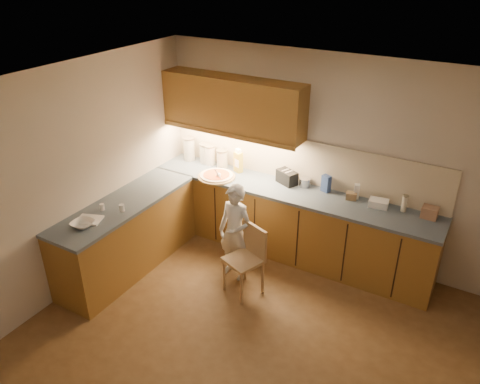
{
  "coord_description": "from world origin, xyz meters",
  "views": [
    {
      "loc": [
        1.72,
        -3.13,
        3.6
      ],
      "look_at": [
        -0.8,
        1.2,
        1.0
      ],
      "focal_mm": 35.0,
      "sensor_mm": 36.0,
      "label": 1
    }
  ],
  "objects": [
    {
      "name": "pizza_on_board",
      "position": [
        -1.36,
        1.54,
        0.94
      ],
      "size": [
        0.5,
        0.5,
        0.2
      ],
      "rotation": [
        0.0,
        0.0,
        -0.28
      ],
      "color": "tan",
      "rests_on": "l_counter"
    },
    {
      "name": "backsplash",
      "position": [
        -0.38,
        1.99,
        1.21
      ],
      "size": [
        3.75,
        0.02,
        0.58
      ],
      "primitive_type": "cube",
      "color": "beige",
      "rests_on": "l_counter"
    },
    {
      "name": "oil_jug",
      "position": [
        -1.2,
        1.84,
        1.07
      ],
      "size": [
        0.13,
        0.12,
        0.33
      ],
      "rotation": [
        0.0,
        0.0,
        -0.41
      ],
      "color": "gold",
      "rests_on": "l_counter"
    },
    {
      "name": "canister_a",
      "position": [
        -2.01,
        1.84,
        1.09
      ],
      "size": [
        0.17,
        0.17,
        0.34
      ],
      "rotation": [
        0.0,
        0.0,
        0.07
      ],
      "color": "beige",
      "rests_on": "l_counter"
    },
    {
      "name": "card_box_a",
      "position": [
        0.38,
        1.85,
        0.97
      ],
      "size": [
        0.15,
        0.12,
        0.09
      ],
      "primitive_type": "cube",
      "rotation": [
        0.0,
        0.0,
        0.25
      ],
      "color": "#957750",
      "rests_on": "l_counter"
    },
    {
      "name": "steel_pot",
      "position": [
        -0.25,
        1.89,
        0.98
      ],
      "size": [
        0.15,
        0.15,
        0.12
      ],
      "color": "#A6A6AA",
      "rests_on": "l_counter"
    },
    {
      "name": "room",
      "position": [
        0.0,
        0.0,
        1.68
      ],
      "size": [
        4.54,
        4.5,
        2.62
      ],
      "color": "brown",
      "rests_on": "ground"
    },
    {
      "name": "card_box_b",
      "position": [
        1.28,
        1.86,
        0.99
      ],
      "size": [
        0.18,
        0.14,
        0.13
      ],
      "primitive_type": "cube",
      "rotation": [
        0.0,
        0.0,
        -0.03
      ],
      "color": "#A97A5B",
      "rests_on": "l_counter"
    },
    {
      "name": "flat_pack",
      "position": [
        0.71,
        1.83,
        0.96
      ],
      "size": [
        0.24,
        0.18,
        0.09
      ],
      "primitive_type": "cube",
      "rotation": [
        0.0,
        0.0,
        0.12
      ],
      "color": "white",
      "rests_on": "l_counter"
    },
    {
      "name": "toaster",
      "position": [
        -0.48,
        1.85,
        1.01
      ],
      "size": [
        0.31,
        0.25,
        0.18
      ],
      "rotation": [
        0.0,
        0.0,
        -0.43
      ],
      "color": "black",
      "rests_on": "l_counter"
    },
    {
      "name": "canister_b",
      "position": [
        -1.75,
        1.88,
        1.06
      ],
      "size": [
        0.16,
        0.16,
        0.29
      ],
      "rotation": [
        0.0,
        0.0,
        0.02
      ],
      "color": "beige",
      "rests_on": "l_counter"
    },
    {
      "name": "tall_jar",
      "position": [
        0.99,
        1.86,
        1.03
      ],
      "size": [
        0.07,
        0.07,
        0.21
      ],
      "rotation": [
        0.0,
        0.0,
        -0.17
      ],
      "color": "white",
      "rests_on": "l_counter"
    },
    {
      "name": "spice_jar_a",
      "position": [
        -2.04,
        0.14,
        0.96
      ],
      "size": [
        0.06,
        0.06,
        0.07
      ],
      "primitive_type": "cylinder",
      "rotation": [
        0.0,
        0.0,
        0.02
      ],
      "color": "white",
      "rests_on": "l_counter"
    },
    {
      "name": "child",
      "position": [
        -0.7,
        0.91,
        0.61
      ],
      "size": [
        0.48,
        0.34,
        1.23
      ],
      "primitive_type": "imported",
      "rotation": [
        0.0,
        0.0,
        -0.1
      ],
      "color": "silver",
      "rests_on": "ground"
    },
    {
      "name": "white_bottle",
      "position": [
        0.42,
        1.9,
        1.01
      ],
      "size": [
        0.08,
        0.08,
        0.19
      ],
      "primitive_type": "cube",
      "rotation": [
        0.0,
        0.0,
        0.31
      ],
      "color": "white",
      "rests_on": "l_counter"
    },
    {
      "name": "canister_c",
      "position": [
        -1.66,
        1.86,
        1.06
      ],
      "size": [
        0.15,
        0.15,
        0.28
      ],
      "rotation": [
        0.0,
        0.0,
        -0.16
      ],
      "color": "white",
      "rests_on": "l_counter"
    },
    {
      "name": "l_counter",
      "position": [
        -0.92,
        1.25,
        0.46
      ],
      "size": [
        3.77,
        2.62,
        0.92
      ],
      "color": "olive",
      "rests_on": "ground"
    },
    {
      "name": "blue_box",
      "position": [
        0.03,
        1.89,
        1.03
      ],
      "size": [
        0.13,
        0.11,
        0.21
      ],
      "primitive_type": "cube",
      "rotation": [
        0.0,
        0.0,
        -0.35
      ],
      "color": "#2E478B",
      "rests_on": "l_counter"
    },
    {
      "name": "wooden_chair",
      "position": [
        -0.43,
        0.74,
        0.49
      ],
      "size": [
        0.49,
        0.49,
        0.84
      ],
      "rotation": [
        0.0,
        0.0,
        -0.36
      ],
      "color": "tan",
      "rests_on": "ground"
    },
    {
      "name": "spice_jar_b",
      "position": [
        -1.82,
        0.23,
        0.96
      ],
      "size": [
        0.07,
        0.07,
        0.08
      ],
      "primitive_type": "cylinder",
      "rotation": [
        0.0,
        0.0,
        -0.07
      ],
      "color": "silver",
      "rests_on": "l_counter"
    },
    {
      "name": "dough_cloth",
      "position": [
        -1.99,
        -0.11,
        0.93
      ],
      "size": [
        0.32,
        0.29,
        0.02
      ],
      "primitive_type": "cube",
      "rotation": [
        0.0,
        0.0,
        0.36
      ],
      "color": "white",
      "rests_on": "l_counter"
    },
    {
      "name": "mixing_bowl",
      "position": [
        -1.95,
        -0.23,
        0.95
      ],
      "size": [
        0.26,
        0.26,
        0.06
      ],
      "primitive_type": "imported",
      "rotation": [
        0.0,
        0.0,
        0.09
      ],
      "color": "white",
      "rests_on": "l_counter"
    },
    {
      "name": "upper_cabinets",
      "position": [
        -1.27,
        1.82,
        1.85
      ],
      "size": [
        1.95,
        0.36,
        0.73
      ],
      "color": "olive",
      "rests_on": "ground"
    },
    {
      "name": "canister_d",
      "position": [
        -1.47,
        1.86,
        1.05
      ],
      "size": [
        0.16,
        0.16,
        0.25
      ],
      "rotation": [
        0.0,
        0.0,
        0.2
      ],
      "color": "beige",
      "rests_on": "l_counter"
    }
  ]
}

